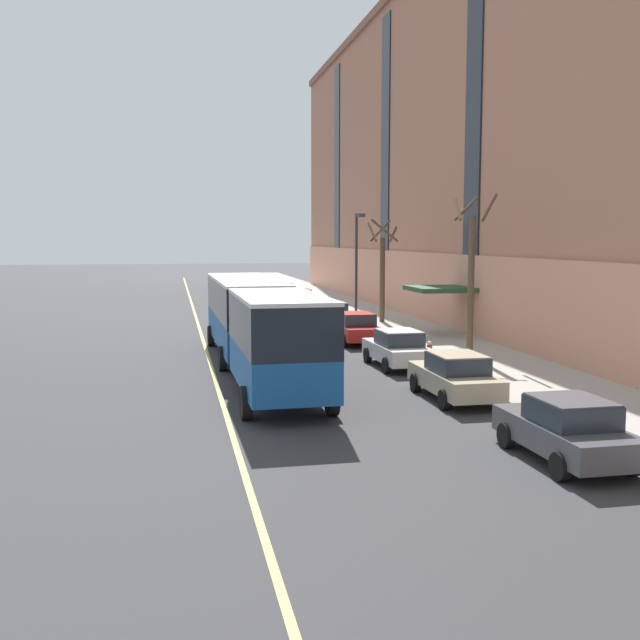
# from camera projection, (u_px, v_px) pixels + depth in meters

# --- Properties ---
(ground_plane) EXTENTS (260.00, 260.00, 0.00)m
(ground_plane) POSITION_uv_depth(u_px,v_px,m) (259.00, 371.00, 29.87)
(ground_plane) COLOR #38383A
(sidewalk) EXTENTS (5.33, 160.00, 0.15)m
(sidewalk) POSITION_uv_depth(u_px,v_px,m) (459.00, 351.00, 34.65)
(sidewalk) COLOR #ADA89E
(sidewalk) RESTS_ON ground
(city_bus) EXTENTS (3.12, 18.73, 3.52)m
(city_bus) POSITION_uv_depth(u_px,v_px,m) (256.00, 321.00, 29.53)
(city_bus) COLOR #19569E
(city_bus) RESTS_ON ground
(parked_car_red_0) EXTENTS (2.01, 4.79, 1.56)m
(parked_car_red_0) POSITION_uv_depth(u_px,v_px,m) (355.00, 328.00, 37.82)
(parked_car_red_0) COLOR #B21E19
(parked_car_red_0) RESTS_ON ground
(parked_car_darkgray_2) EXTENTS (2.01, 4.27, 1.56)m
(parked_car_darkgray_2) POSITION_uv_depth(u_px,v_px,m) (567.00, 430.00, 17.65)
(parked_car_darkgray_2) COLOR #4C4C51
(parked_car_darkgray_2) RESTS_ON ground
(parked_car_champagne_3) EXTENTS (1.95, 4.49, 1.56)m
(parked_car_champagne_3) POSITION_uv_depth(u_px,v_px,m) (455.00, 376.00, 24.46)
(parked_car_champagne_3) COLOR #BCAD89
(parked_car_champagne_3) RESTS_ON ground
(parked_car_red_4) EXTENTS (2.07, 4.25, 1.56)m
(parked_car_red_4) POSITION_uv_depth(u_px,v_px,m) (299.00, 299.00, 55.44)
(parked_car_red_4) COLOR #B21E19
(parked_car_red_4) RESTS_ON ground
(parked_car_silver_5) EXTENTS (1.97, 4.37, 1.56)m
(parked_car_silver_5) POSITION_uv_depth(u_px,v_px,m) (282.00, 292.00, 63.18)
(parked_car_silver_5) COLOR #B7B7BC
(parked_car_silver_5) RESTS_ON ground
(parked_car_champagne_6) EXTENTS (2.00, 4.37, 1.56)m
(parked_car_champagne_6) POSITION_uv_depth(u_px,v_px,m) (331.00, 315.00, 44.14)
(parked_car_champagne_6) COLOR #BCAD89
(parked_car_champagne_6) RESTS_ON ground
(parked_car_white_7) EXTENTS (2.05, 4.36, 1.56)m
(parked_car_white_7) POSITION_uv_depth(u_px,v_px,m) (398.00, 348.00, 30.66)
(parked_car_white_7) COLOR silver
(parked_car_white_7) RESTS_ON ground
(street_tree_mid_block) EXTENTS (1.65, 1.60, 7.01)m
(street_tree_mid_block) POSITION_uv_depth(u_px,v_px,m) (471.00, 276.00, 32.37)
(street_tree_mid_block) COLOR brown
(street_tree_mid_block) RESTS_ON sidewalk
(street_tree_far_uptown) EXTENTS (1.72, 1.69, 6.31)m
(street_tree_far_uptown) POSITION_uv_depth(u_px,v_px,m) (382.00, 269.00, 45.94)
(street_tree_far_uptown) COLOR brown
(street_tree_far_uptown) RESTS_ON sidewalk
(street_lamp) EXTENTS (0.36, 1.48, 6.62)m
(street_lamp) POSITION_uv_depth(u_px,v_px,m) (357.00, 256.00, 44.89)
(street_lamp) COLOR #2D2D30
(street_lamp) RESTS_ON sidewalk
(fire_hydrant) EXTENTS (0.42, 0.24, 0.72)m
(fire_hydrant) POSITION_uv_depth(u_px,v_px,m) (429.00, 350.00, 32.28)
(fire_hydrant) COLOR red
(fire_hydrant) RESTS_ON sidewalk
(lane_centerline) EXTENTS (0.16, 140.00, 0.01)m
(lane_centerline) POSITION_uv_depth(u_px,v_px,m) (209.00, 360.00, 32.44)
(lane_centerline) COLOR #E0D66B
(lane_centerline) RESTS_ON ground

